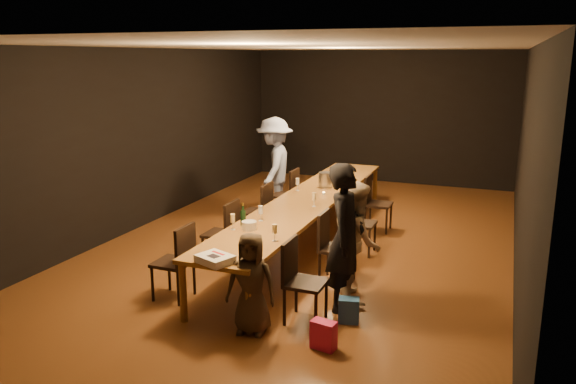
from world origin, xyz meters
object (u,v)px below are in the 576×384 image
at_px(chair_right_0, 306,282).
at_px(champagne_bottle, 243,214).
at_px(chair_left_2, 256,211).
at_px(chair_left_3, 284,195).
at_px(birthday_cake, 215,259).
at_px(chair_left_1, 220,233).
at_px(woman_birthday, 346,237).
at_px(plate_stack, 249,225).
at_px(chair_right_1, 337,248).
at_px(child, 251,283).
at_px(woman_tan, 356,241).
at_px(ice_bucket, 325,180).
at_px(table, 307,202).
at_px(man_blue, 275,167).
at_px(chair_right_2, 361,223).
at_px(chair_right_3, 379,203).
at_px(chair_left_0, 173,262).

height_order(chair_right_0, champagne_bottle, champagne_bottle).
xyz_separation_m(chair_left_2, chair_left_3, (0.00, 1.20, 0.00)).
bearing_deg(birthday_cake, chair_left_1, 137.76).
distance_m(woman_birthday, plate_stack, 1.32).
distance_m(chair_right_1, chair_left_2, 2.08).
relative_size(child, champagne_bottle, 3.66).
xyz_separation_m(chair_right_1, birthday_cake, (-0.84, -1.70, 0.33)).
xyz_separation_m(chair_left_3, child, (1.25, -4.03, 0.08)).
distance_m(chair_right_0, woman_tan, 0.93).
bearing_deg(champagne_bottle, chair_left_1, 144.66).
height_order(woman_birthday, woman_tan, woman_birthday).
relative_size(chair_left_2, ice_bucket, 3.78).
relative_size(chair_left_2, woman_tan, 0.64).
bearing_deg(table, chair_left_2, 180.00).
xyz_separation_m(woman_birthday, man_blue, (-2.30, 3.36, 0.04)).
bearing_deg(ice_bucket, birthday_cake, -89.99).
xyz_separation_m(chair_right_2, champagne_bottle, (-1.15, -1.59, 0.44)).
bearing_deg(chair_right_3, champagne_bottle, -22.32).
distance_m(chair_left_2, woman_tan, 2.60).
bearing_deg(plate_stack, champagne_bottle, 139.12).
height_order(chair_right_2, plate_stack, chair_right_2).
bearing_deg(chair_left_1, plate_stack, -126.55).
bearing_deg(chair_right_2, woman_tan, 12.34).
distance_m(chair_left_0, chair_left_2, 2.40).
bearing_deg(chair_left_2, chair_left_3, 0.00).
xyz_separation_m(chair_left_3, birthday_cake, (0.86, -4.10, 0.33)).
relative_size(chair_right_0, champagne_bottle, 3.10).
relative_size(chair_right_3, birthday_cake, 2.13).
bearing_deg(chair_right_1, child, -15.50).
distance_m(chair_left_1, birthday_cake, 1.93).
height_order(chair_left_1, chair_left_3, same).
height_order(table, chair_right_0, chair_right_0).
xyz_separation_m(chair_right_2, chair_right_3, (0.00, 1.20, 0.00)).
bearing_deg(chair_right_0, woman_tan, 157.23).
distance_m(chair_right_2, man_blue, 2.52).
bearing_deg(birthday_cake, ice_bucket, 110.87).
distance_m(chair_left_1, ice_bucket, 2.29).
height_order(chair_right_0, ice_bucket, ice_bucket).
distance_m(table, woman_tan, 1.98).
distance_m(chair_left_3, champagne_bottle, 2.88).
bearing_deg(chair_left_1, chair_right_3, -35.31).
relative_size(chair_right_3, chair_left_0, 1.00).
bearing_deg(chair_left_3, woman_birthday, -147.17).
bearing_deg(child, ice_bucket, 87.48).
bearing_deg(chair_left_3, child, -162.81).
height_order(chair_right_2, chair_right_3, same).
distance_m(chair_right_1, champagne_bottle, 1.29).
height_order(man_blue, birthday_cake, man_blue).
height_order(woman_birthday, birthday_cake, woman_birthday).
relative_size(table, plate_stack, 31.82).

